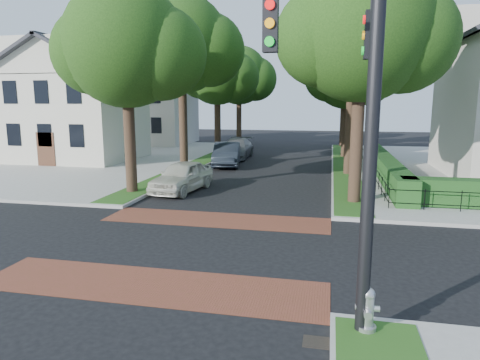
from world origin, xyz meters
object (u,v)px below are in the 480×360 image
object	(u,v)px
traffic_signal	(361,98)
parked_car_front	(182,176)
parked_car_middle	(227,154)
parked_car_rear	(236,148)
fire_hydrant	(367,310)

from	to	relation	value
traffic_signal	parked_car_front	bearing A→B (deg)	122.73
parked_car_front	parked_car_middle	xyz separation A→B (m)	(0.12, 9.47, 0.06)
traffic_signal	parked_car_rear	world-z (taller)	traffic_signal
parked_car_middle	fire_hydrant	bearing A→B (deg)	-79.35
parked_car_middle	traffic_signal	bearing A→B (deg)	-79.90
parked_car_front	fire_hydrant	distance (m)	15.36
parked_car_middle	parked_car_rear	xyz separation A→B (m)	(-0.29, 4.57, -0.04)
parked_car_front	fire_hydrant	bearing A→B (deg)	-48.73
parked_car_rear	fire_hydrant	size ratio (longest dim) A/B	6.02
traffic_signal	parked_car_middle	xyz separation A→B (m)	(-8.00, 22.11, -3.85)
parked_car_front	parked_car_rear	size ratio (longest dim) A/B	0.83
parked_car_front	parked_car_rear	bearing A→B (deg)	98.63
traffic_signal	fire_hydrant	bearing A→B (deg)	-31.76
parked_car_front	parked_car_middle	world-z (taller)	parked_car_middle
parked_car_rear	fire_hydrant	world-z (taller)	parked_car_rear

